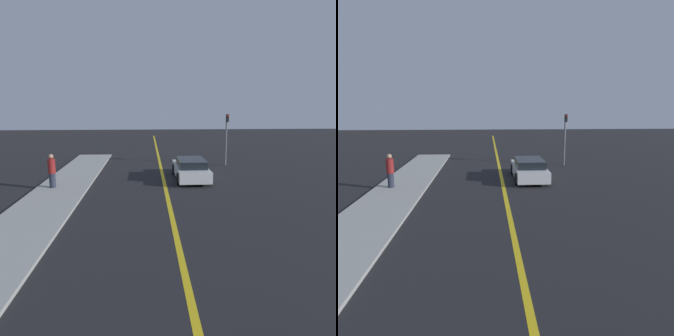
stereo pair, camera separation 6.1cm
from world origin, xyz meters
TOP-DOWN VIEW (x-y plane):
  - road_center_line at (0.00, 18.00)m, footprint 0.20×60.00m
  - sidewalk_left at (-5.44, 14.84)m, footprint 2.72×29.68m
  - car_ahead_center at (1.63, 20.27)m, footprint 1.96×4.53m
  - pedestrian_mid_group at (-5.93, 18.24)m, footprint 0.38×0.38m
  - traffic_light at (4.79, 24.57)m, footprint 0.18×0.40m

SIDE VIEW (x-z plane):
  - road_center_line at x=0.00m, z-range 0.00..0.01m
  - sidewalk_left at x=-5.44m, z-range 0.00..0.12m
  - car_ahead_center at x=1.63m, z-range -0.01..1.24m
  - pedestrian_mid_group at x=-5.93m, z-range 0.12..1.89m
  - traffic_light at x=4.79m, z-range 0.45..4.17m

